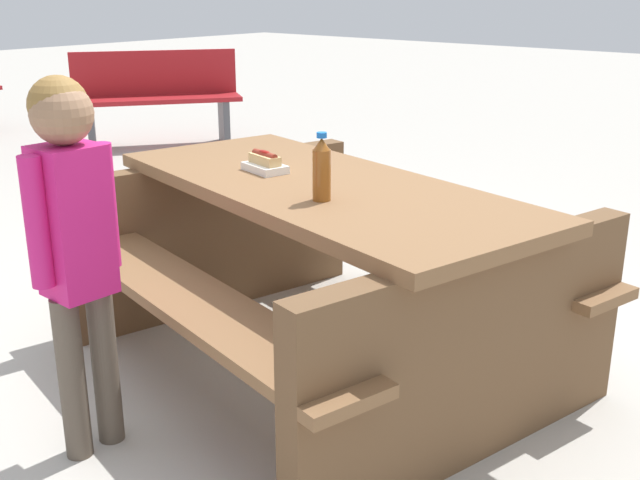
{
  "coord_description": "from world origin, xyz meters",
  "views": [
    {
      "loc": [
        -1.81,
        2.11,
        1.45
      ],
      "look_at": [
        0.0,
        0.0,
        0.52
      ],
      "focal_mm": 43.66,
      "sensor_mm": 36.0,
      "label": 1
    }
  ],
  "objects_px": {
    "soda_bottle": "(322,169)",
    "child_in_coat": "(73,223)",
    "picnic_table": "(320,260)",
    "hotdog_tray": "(265,164)",
    "park_bench_near": "(157,96)"
  },
  "relations": [
    {
      "from": "soda_bottle",
      "to": "hotdog_tray",
      "type": "height_order",
      "value": "soda_bottle"
    },
    {
      "from": "picnic_table",
      "to": "hotdog_tray",
      "type": "xyz_separation_m",
      "value": [
        0.27,
        0.01,
        0.34
      ]
    },
    {
      "from": "picnic_table",
      "to": "hotdog_tray",
      "type": "bearing_deg",
      "value": 2.76
    },
    {
      "from": "hotdog_tray",
      "to": "park_bench_near",
      "type": "distance_m",
      "value": 4.43
    },
    {
      "from": "soda_bottle",
      "to": "child_in_coat",
      "type": "bearing_deg",
      "value": 63.65
    },
    {
      "from": "soda_bottle",
      "to": "child_in_coat",
      "type": "distance_m",
      "value": 0.81
    },
    {
      "from": "soda_bottle",
      "to": "park_bench_near",
      "type": "xyz_separation_m",
      "value": [
        4.16,
        -2.55,
        -0.41
      ]
    },
    {
      "from": "child_in_coat",
      "to": "park_bench_near",
      "type": "relative_size",
      "value": 0.82
    },
    {
      "from": "child_in_coat",
      "to": "soda_bottle",
      "type": "bearing_deg",
      "value": -116.35
    },
    {
      "from": "picnic_table",
      "to": "soda_bottle",
      "type": "bearing_deg",
      "value": 131.8
    },
    {
      "from": "picnic_table",
      "to": "park_bench_near",
      "type": "xyz_separation_m",
      "value": [
        3.99,
        -2.37,
        0.0
      ]
    },
    {
      "from": "hotdog_tray",
      "to": "picnic_table",
      "type": "bearing_deg",
      "value": -177.24
    },
    {
      "from": "hotdog_tray",
      "to": "park_bench_near",
      "type": "height_order",
      "value": "park_bench_near"
    },
    {
      "from": "picnic_table",
      "to": "soda_bottle",
      "type": "height_order",
      "value": "soda_bottle"
    },
    {
      "from": "park_bench_near",
      "to": "picnic_table",
      "type": "bearing_deg",
      "value": 149.32
    }
  ]
}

